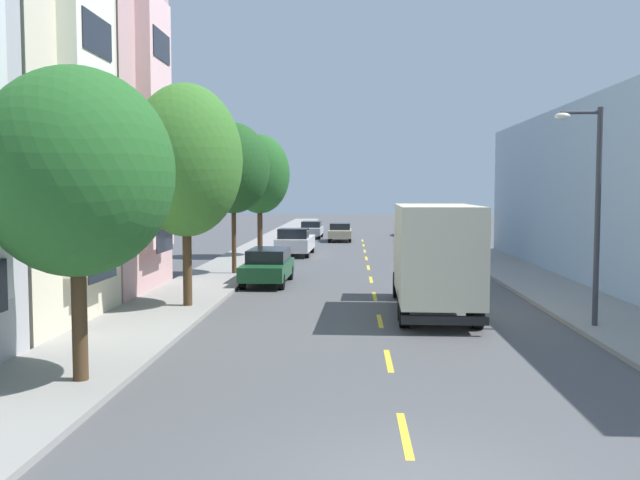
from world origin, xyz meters
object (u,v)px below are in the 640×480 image
street_lamp (592,199)px  parked_pickup_white (295,242)px  street_tree_second (186,161)px  parked_wagon_burgundy (418,231)px  parked_pickup_navy (441,246)px  parked_wagon_orange (426,238)px  parked_wagon_charcoal (411,227)px  street_tree_farthest (260,174)px  delivery_box_truck (434,253)px  street_tree_nearest (76,173)px  street_tree_third (233,168)px  parked_sedan_silver (311,229)px  parked_wagon_forest (268,265)px  moving_champagne_sedan (340,232)px

street_lamp → parked_pickup_white: size_ratio=1.16×
street_tree_second → parked_wagon_burgundy: (10.82, 32.42, -4.20)m
parked_pickup_white → parked_pickup_navy: same height
parked_pickup_navy → parked_wagon_orange: 7.12m
parked_wagon_charcoal → street_tree_farthest: bearing=-117.1°
delivery_box_truck → street_tree_nearest: bearing=-132.4°
street_tree_nearest → street_tree_third: street_tree_third is taller
parked_pickup_navy → parked_sedan_silver: parked_pickup_navy is taller
street_tree_second → street_lamp: (12.34, -2.95, -1.23)m
parked_pickup_white → parked_wagon_orange: (8.58, 4.61, -0.02)m
street_tree_farthest → parked_pickup_white: street_tree_farthest is taller
parked_wagon_burgundy → parked_wagon_charcoal: bearing=89.7°
street_tree_third → delivery_box_truck: street_tree_third is taller
street_tree_second → parked_pickup_navy: bearing=58.2°
delivery_box_truck → street_tree_third: bearing=130.4°
parked_sedan_silver → parked_wagon_forest: size_ratio=0.96×
street_tree_nearest → parked_sedan_silver: (2.10, 45.08, -3.61)m
parked_pickup_white → parked_wagon_forest: size_ratio=1.13×
street_tree_farthest → moving_champagne_sedan: size_ratio=1.61×
street_tree_nearest → parked_wagon_burgundy: 43.24m
street_tree_third → parked_wagon_charcoal: bearing=70.4°
parked_sedan_silver → parked_wagon_orange: 14.20m
street_tree_nearest → moving_champagne_sedan: size_ratio=1.41×
street_tree_third → parked_wagon_burgundy: 25.88m
street_tree_nearest → parked_pickup_white: street_tree_nearest is taller
parked_pickup_navy → moving_champagne_sedan: (-6.12, 15.04, -0.08)m
street_tree_second → parked_wagon_forest: 8.02m
parked_pickup_white → moving_champagne_sedan: parked_pickup_white is taller
street_tree_farthest → parked_wagon_charcoal: size_ratio=1.54×
street_tree_nearest → street_lamp: size_ratio=1.02×
street_tree_farthest → parked_wagon_charcoal: 24.21m
delivery_box_truck → parked_sedan_silver: delivery_box_truck is taller
delivery_box_truck → parked_wagon_burgundy: delivery_box_truck is taller
moving_champagne_sedan → parked_pickup_navy: bearing=-67.9°
parked_wagon_forest → street_tree_farthest: bearing=99.1°
parked_wagon_forest → moving_champagne_sedan: (2.67, 25.78, -0.05)m
parked_wagon_orange → moving_champagne_sedan: size_ratio=1.05×
street_tree_third → parked_pickup_navy: street_tree_third is taller
street_tree_third → parked_sedan_silver: bearing=85.5°
parked_wagon_charcoal → moving_champagne_sedan: parked_wagon_charcoal is taller
street_tree_farthest → delivery_box_truck: size_ratio=0.91×
street_lamp → parked_sedan_silver: bearing=104.8°
parked_sedan_silver → moving_champagne_sedan: same height
delivery_box_truck → parked_wagon_charcoal: bearing=86.2°
delivery_box_truck → street_tree_farthest: bearing=113.4°
parked_wagon_orange → moving_champagne_sedan: 9.95m
street_tree_second → parked_sedan_silver: bearing=86.6°
street_tree_nearest → delivery_box_truck: bearing=47.6°
delivery_box_truck → parked_pickup_white: bearing=107.0°
parked_wagon_burgundy → moving_champagne_sedan: parked_wagon_burgundy is taller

